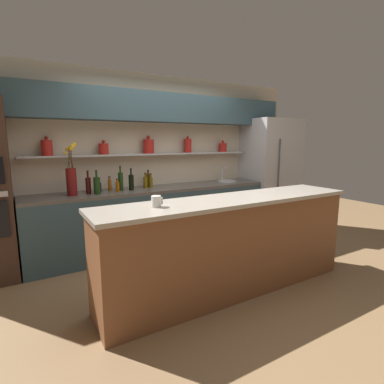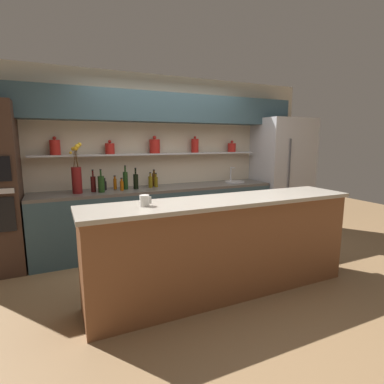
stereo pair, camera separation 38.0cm
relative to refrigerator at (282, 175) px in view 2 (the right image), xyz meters
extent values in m
plane|color=olive|center=(-2.13, -1.20, -0.99)|extent=(12.00, 12.00, 0.00)
cube|color=beige|center=(-2.13, 0.40, 0.31)|extent=(5.20, 0.10, 2.60)
cube|color=#B7B7BC|center=(-2.28, 0.26, 0.41)|extent=(3.48, 0.18, 0.02)
cylinder|color=#AD1E19|center=(-3.67, 0.25, 0.53)|extent=(0.13, 0.13, 0.20)
sphere|color=#AD1E19|center=(-3.67, 0.25, 0.65)|extent=(0.05, 0.05, 0.05)
cylinder|color=#AD1E19|center=(-2.96, 0.25, 0.50)|extent=(0.13, 0.13, 0.15)
sphere|color=#AD1E19|center=(-2.96, 0.25, 0.60)|extent=(0.05, 0.05, 0.05)
cylinder|color=#AD1E19|center=(-2.29, 0.25, 0.53)|extent=(0.16, 0.16, 0.21)
sphere|color=#AD1E19|center=(-2.29, 0.25, 0.66)|extent=(0.06, 0.06, 0.06)
cylinder|color=#AD1E19|center=(-1.61, 0.25, 0.54)|extent=(0.12, 0.12, 0.22)
sphere|color=#AD1E19|center=(-1.61, 0.25, 0.67)|extent=(0.04, 0.04, 0.04)
cylinder|color=#AD1E19|center=(-0.91, 0.25, 0.50)|extent=(0.14, 0.14, 0.15)
sphere|color=#AD1E19|center=(-0.91, 0.25, 0.60)|extent=(0.05, 0.05, 0.05)
cube|color=#334C56|center=(-2.13, 0.18, 1.10)|extent=(4.42, 0.34, 0.42)
cube|color=#334C56|center=(-2.28, 0.04, -0.55)|extent=(3.58, 0.62, 0.88)
cube|color=#56514C|center=(-2.28, 0.04, -0.09)|extent=(3.58, 0.62, 0.04)
cube|color=brown|center=(-2.13, -1.59, -0.50)|extent=(2.85, 0.55, 0.98)
cube|color=#ADA393|center=(-2.13, -1.59, 0.01)|extent=(2.91, 0.61, 0.04)
cube|color=#B7B7BC|center=(0.00, 0.00, 0.00)|extent=(0.94, 0.70, 1.99)
cylinder|color=#4C4C51|center=(-0.17, -0.37, 0.10)|extent=(0.02, 0.02, 1.09)
cylinder|color=maroon|center=(-3.44, 0.01, 0.10)|extent=(0.13, 0.13, 0.35)
cylinder|color=#4C3319|center=(-3.46, 0.01, 0.37)|extent=(0.01, 0.02, 0.19)
sphere|color=yellow|center=(-3.50, 0.00, 0.46)|extent=(0.04, 0.04, 0.04)
cylinder|color=#4C3319|center=(-3.43, -0.01, 0.41)|extent=(0.04, 0.02, 0.27)
sphere|color=yellow|center=(-3.42, -0.05, 0.54)|extent=(0.06, 0.06, 0.06)
cylinder|color=#4C3319|center=(-3.42, 0.01, 0.42)|extent=(0.01, 0.07, 0.29)
sphere|color=yellow|center=(-3.38, 0.02, 0.57)|extent=(0.05, 0.05, 0.05)
cylinder|color=#4C3319|center=(-3.44, -0.01, 0.40)|extent=(0.04, 0.01, 0.25)
sphere|color=yellow|center=(-3.43, -0.04, 0.52)|extent=(0.06, 0.06, 0.06)
cylinder|color=#4C3319|center=(-3.45, 0.03, 0.39)|extent=(0.06, 0.02, 0.23)
sphere|color=yellow|center=(-3.46, 0.07, 0.51)|extent=(0.05, 0.05, 0.05)
cylinder|color=#B7B7BC|center=(-0.97, 0.04, -0.06)|extent=(0.33, 0.33, 0.02)
cylinder|color=#B7B7BC|center=(-0.97, 0.16, 0.06)|extent=(0.02, 0.02, 0.22)
cylinder|color=#B7B7BC|center=(-0.97, 0.10, 0.17)|extent=(0.02, 0.12, 0.02)
cylinder|color=black|center=(-3.07, 0.12, -0.01)|extent=(0.05, 0.05, 0.12)
cylinder|color=black|center=(-3.07, 0.12, 0.07)|extent=(0.03, 0.03, 0.04)
cylinder|color=black|center=(-3.07, 0.12, 0.09)|extent=(0.03, 0.03, 0.01)
cylinder|color=#4C2D0C|center=(-2.32, 0.21, 0.02)|extent=(0.06, 0.06, 0.20)
cylinder|color=#4C2D0C|center=(-2.32, 0.21, 0.14)|extent=(0.03, 0.03, 0.04)
cylinder|color=black|center=(-2.32, 0.21, 0.17)|extent=(0.03, 0.03, 0.01)
cylinder|color=#193814|center=(-3.14, -0.04, 0.04)|extent=(0.08, 0.08, 0.22)
cylinder|color=#193814|center=(-3.14, -0.04, 0.19)|extent=(0.02, 0.02, 0.08)
cylinder|color=black|center=(-3.14, -0.04, 0.23)|extent=(0.03, 0.03, 0.01)
cylinder|color=#193814|center=(-2.79, 0.08, 0.05)|extent=(0.07, 0.07, 0.25)
cylinder|color=#193814|center=(-2.79, 0.08, 0.21)|extent=(0.02, 0.02, 0.08)
cylinder|color=black|center=(-2.79, 0.08, 0.26)|extent=(0.03, 0.03, 0.01)
cylinder|color=brown|center=(-2.42, 0.09, 0.01)|extent=(0.06, 0.06, 0.17)
cylinder|color=brown|center=(-2.42, 0.09, 0.12)|extent=(0.03, 0.03, 0.05)
cylinder|color=black|center=(-2.42, 0.09, 0.15)|extent=(0.03, 0.03, 0.01)
cylinder|color=black|center=(-2.65, 0.04, 0.03)|extent=(0.07, 0.07, 0.21)
cylinder|color=black|center=(-2.65, 0.04, 0.18)|extent=(0.02, 0.02, 0.08)
cylinder|color=black|center=(-2.65, 0.04, 0.23)|extent=(0.03, 0.03, 0.01)
cylinder|color=#9E4C0A|center=(-2.86, -0.01, -0.01)|extent=(0.05, 0.05, 0.13)
cylinder|color=#9E4C0A|center=(-2.86, -0.01, 0.07)|extent=(0.03, 0.03, 0.04)
cylinder|color=black|center=(-2.86, -0.01, 0.10)|extent=(0.03, 0.03, 0.01)
cylinder|color=#9E4C0A|center=(-2.92, 0.15, 0.00)|extent=(0.05, 0.05, 0.15)
cylinder|color=#9E4C0A|center=(-2.92, 0.15, 0.09)|extent=(0.03, 0.03, 0.04)
cylinder|color=black|center=(-2.92, 0.15, 0.12)|extent=(0.03, 0.03, 0.01)
cylinder|color=#380C0C|center=(-3.23, 0.04, 0.03)|extent=(0.07, 0.07, 0.21)
cylinder|color=#380C0C|center=(-3.23, 0.04, 0.18)|extent=(0.02, 0.02, 0.08)
cylinder|color=black|center=(-3.23, 0.04, 0.22)|extent=(0.03, 0.03, 0.01)
cylinder|color=brown|center=(-2.32, 0.10, 0.00)|extent=(0.05, 0.05, 0.15)
cylinder|color=brown|center=(-2.32, 0.10, 0.10)|extent=(0.03, 0.03, 0.05)
cylinder|color=black|center=(-2.32, 0.10, 0.13)|extent=(0.03, 0.03, 0.01)
cylinder|color=silver|center=(-2.97, -1.57, 0.08)|extent=(0.09, 0.09, 0.10)
cube|color=silver|center=(-2.92, -1.57, 0.08)|extent=(0.02, 0.01, 0.07)
camera|label=1|loc=(-4.03, -4.00, 0.61)|focal=28.00mm
camera|label=2|loc=(-3.70, -4.18, 0.61)|focal=28.00mm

